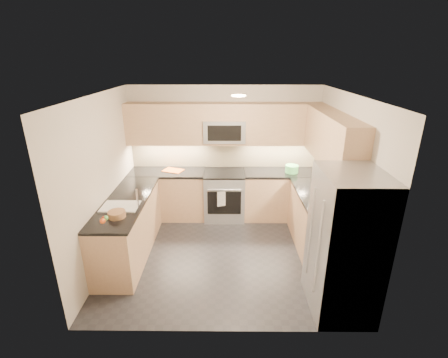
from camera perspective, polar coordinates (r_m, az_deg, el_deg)
floor at (r=5.39m, az=-0.03°, el=-12.85°), size 3.60×3.20×0.00m
ceiling at (r=4.51m, az=-0.04°, el=14.59°), size 3.60×3.20×0.02m
wall_back at (r=6.33m, az=0.09°, el=4.89°), size 3.60×0.02×2.50m
wall_front at (r=3.37m, az=-0.26°, el=-10.30°), size 3.60×0.02×2.50m
wall_left at (r=5.15m, az=-20.49°, el=-0.30°), size 0.02×3.20×2.50m
wall_right at (r=5.12m, az=20.53°, el=-0.41°), size 0.02×3.20×2.50m
base_cab_back_left at (r=6.42m, az=-9.72°, el=-2.79°), size 1.42×0.60×0.90m
base_cab_back_right at (r=6.41m, az=9.88°, el=-2.84°), size 1.42×0.60×0.90m
base_cab_right at (r=5.49m, az=16.00°, el=-7.64°), size 0.60×1.70×0.90m
base_cab_peninsula at (r=5.38m, az=-16.39°, el=-8.28°), size 0.60×2.00×0.90m
countertop_back_left at (r=6.25m, az=-9.98°, el=1.17°), size 1.42×0.63×0.04m
countertop_back_right at (r=6.23m, az=10.14°, el=1.11°), size 1.42×0.63×0.04m
countertop_right at (r=5.28m, az=16.50°, el=-3.15°), size 0.63×1.70×0.04m
countertop_peninsula at (r=5.17m, az=-16.92°, el=-3.72°), size 0.63×2.00×0.04m
upper_cab_back at (r=6.02m, az=0.08°, el=9.69°), size 3.60×0.35×0.75m
upper_cab_right at (r=5.15m, az=18.51°, el=6.68°), size 0.35×1.95×0.75m
backsplash_back at (r=6.34m, az=0.09°, el=4.40°), size 3.60×0.01×0.51m
backsplash_right at (r=5.54m, az=18.92°, el=0.75°), size 0.01×2.30×0.51m
gas_range at (r=6.29m, az=0.06°, el=-2.91°), size 0.76×0.65×0.91m
range_cooktop at (r=6.12m, az=0.07°, el=1.03°), size 0.76×0.65×0.03m
oven_door_glass at (r=6.00m, az=0.04°, el=-4.22°), size 0.62×0.02×0.45m
oven_handle at (r=5.87m, az=0.04°, el=-1.92°), size 0.60×0.02×0.02m
microwave at (r=6.02m, az=0.08°, el=8.48°), size 0.76×0.40×0.40m
microwave_door at (r=5.82m, az=0.06°, el=8.05°), size 0.60×0.01×0.28m
refrigerator at (r=4.18m, az=20.48°, el=-10.65°), size 0.70×0.90×1.80m
fridge_handle_left at (r=3.90m, az=16.22°, el=-11.67°), size 0.02×0.02×1.20m
fridge_handle_right at (r=4.20m, az=14.96°, el=-9.06°), size 0.02×0.02×1.20m
sink_basin at (r=4.98m, az=-17.68°, el=-5.33°), size 0.52×0.38×0.16m
faucet at (r=4.82m, az=-14.99°, el=-3.28°), size 0.03×0.03×0.28m
utensil_bowl at (r=6.20m, az=11.83°, el=1.76°), size 0.25×0.25×0.14m
cutting_board at (r=6.26m, az=-8.93°, el=1.51°), size 0.43×0.37×0.01m
fruit_basket at (r=4.65m, az=-18.33°, el=-5.90°), size 0.31×0.31×0.09m
fruit_apple at (r=4.43m, az=-20.35°, el=-6.48°), size 0.06×0.06×0.06m
fruit_pear at (r=4.43m, az=-20.08°, el=-6.46°), size 0.07×0.07×0.07m
dish_towel_check at (r=5.92m, az=-0.48°, el=-3.51°), size 0.15×0.06×0.29m
fruit_orange at (r=4.37m, az=-20.56°, el=-6.93°), size 0.07×0.07×0.07m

